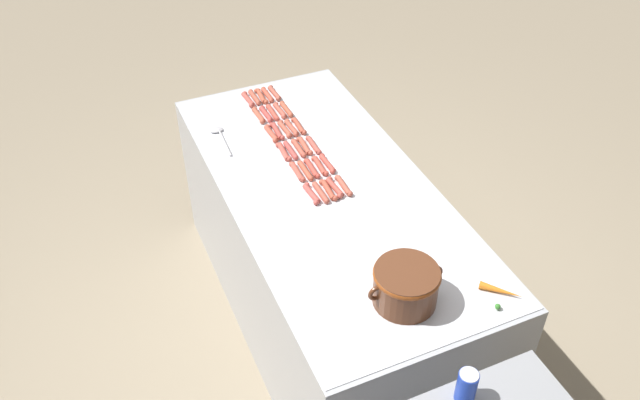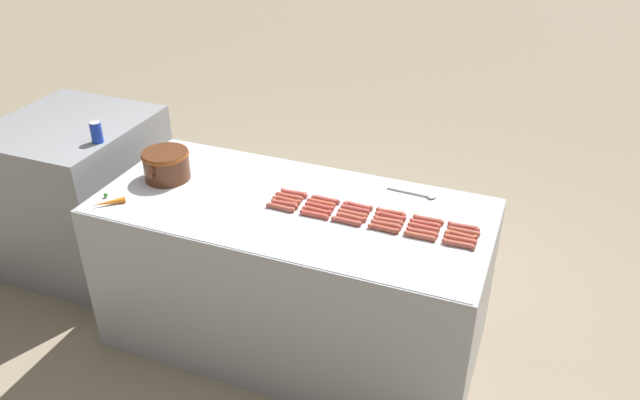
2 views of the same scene
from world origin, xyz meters
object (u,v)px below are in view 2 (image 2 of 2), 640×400
at_px(hot_dog_20, 391,216).
at_px(serving_spoon, 423,194).
at_px(hot_dog_10, 317,210).
at_px(hot_dog_14, 388,221).
at_px(hot_dog_15, 353,213).
at_px(soda_can, 96,132).
at_px(hot_dog_21, 355,209).
at_px(hot_dog_29, 294,193).
at_px(hot_dog_11, 285,204).
at_px(hot_dog_7, 422,232).
at_px(hot_dog_2, 383,229).
at_px(hot_dog_18, 464,231).
at_px(hot_dog_27, 358,206).
at_px(hot_dog_4, 314,215).
at_px(hot_dog_24, 464,227).
at_px(hot_dog_17, 287,200).
at_px(bean_pot, 166,163).
at_px(hot_dog_9, 351,217).
at_px(hot_dog_3, 346,221).
at_px(hot_dog_1, 420,236).
at_px(hot_dog_22, 321,203).
at_px(hot_dog_19, 425,224).
at_px(hot_dog_25, 428,220).
at_px(hot_dog_23, 289,196).
at_px(hot_dog_12, 461,235).
at_px(hot_dog_16, 319,206).
at_px(hot_dog_6, 460,239).
at_px(hot_dog_8, 386,224).
at_px(hot_dog_28, 326,199).
at_px(carrot, 108,202).
at_px(back_cabinet, 81,193).
at_px(hot_dog_5, 280,207).
at_px(hot_dog_13, 424,227).
at_px(hot_dog_0, 458,244).

relative_size(hot_dog_20, serving_spoon, 0.59).
xyz_separation_m(hot_dog_10, hot_dog_14, (0.04, -0.36, 0.00)).
bearing_deg(hot_dog_15, soda_can, 87.22).
distance_m(hot_dog_21, hot_dog_29, 0.35).
bearing_deg(hot_dog_11, hot_dog_14, -86.15).
bearing_deg(hot_dog_7, hot_dog_2, 101.54).
relative_size(hot_dog_18, hot_dog_27, 1.00).
relative_size(hot_dog_4, hot_dog_24, 1.00).
relative_size(hot_dog_17, bean_pot, 0.49).
xyz_separation_m(hot_dog_7, hot_dog_9, (0.00, 0.36, 0.00)).
xyz_separation_m(hot_dog_3, soda_can, (0.16, 1.58, 0.15)).
relative_size(hot_dog_10, soda_can, 1.27).
relative_size(hot_dog_1, hot_dog_10, 1.00).
bearing_deg(soda_can, bean_pot, -98.40).
relative_size(hot_dog_7, hot_dog_22, 1.00).
relative_size(hot_dog_11, hot_dog_19, 1.00).
height_order(hot_dog_10, hot_dog_22, same).
distance_m(hot_dog_25, soda_can, 1.96).
height_order(hot_dog_7, hot_dog_15, same).
relative_size(hot_dog_23, serving_spoon, 0.59).
height_order(hot_dog_10, hot_dog_11, same).
bearing_deg(hot_dog_29, hot_dog_18, -92.62).
relative_size(hot_dog_12, hot_dog_16, 1.00).
height_order(hot_dog_18, hot_dog_21, same).
relative_size(hot_dog_4, hot_dog_22, 1.00).
height_order(hot_dog_6, hot_dog_15, same).
distance_m(hot_dog_8, hot_dog_28, 0.38).
distance_m(hot_dog_6, carrot, 1.78).
relative_size(back_cabinet, hot_dog_8, 6.36).
xyz_separation_m(hot_dog_15, bean_pot, (0.00, 1.08, 0.08)).
bearing_deg(hot_dog_5, hot_dog_23, 1.56).
bearing_deg(hot_dog_17, hot_dog_25, -83.61).
bearing_deg(carrot, hot_dog_21, -71.63).
distance_m(hot_dog_28, hot_dog_29, 0.18).
relative_size(hot_dog_3, hot_dog_24, 1.00).
bearing_deg(hot_dog_12, hot_dog_6, -176.42).
height_order(hot_dog_5, soda_can, soda_can).
bearing_deg(hot_dog_3, hot_dog_16, 64.37).
distance_m(hot_dog_13, hot_dog_24, 0.19).
height_order(back_cabinet, bean_pot, bean_pot).
bearing_deg(back_cabinet, hot_dog_18, -94.38).
bearing_deg(hot_dog_13, hot_dog_9, 96.21).
bearing_deg(hot_dog_8, hot_dog_0, -96.54).
relative_size(hot_dog_3, hot_dog_23, 1.00).
height_order(hot_dog_0, hot_dog_6, same).
relative_size(hot_dog_16, hot_dog_22, 1.00).
xyz_separation_m(hot_dog_5, hot_dog_28, (0.16, -0.19, 0.00)).
height_order(hot_dog_24, hot_dog_27, same).
bearing_deg(hot_dog_3, hot_dog_2, -89.27).
xyz_separation_m(hot_dog_16, hot_dog_28, (0.07, -0.01, 0.00)).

